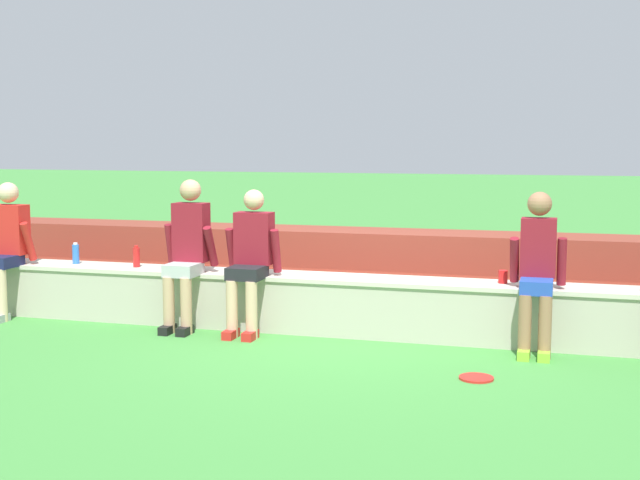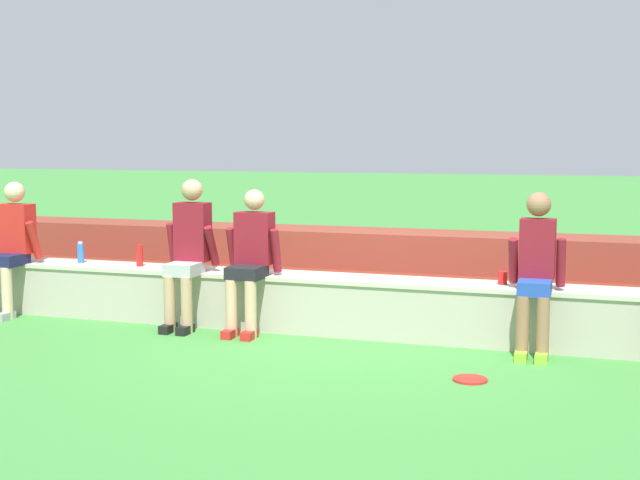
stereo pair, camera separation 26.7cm
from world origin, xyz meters
TOP-DOWN VIEW (x-y plane):
  - ground_plane at (0.00, 0.00)m, footprint 80.00×80.00m
  - stone_seating_wall at (0.00, 0.23)m, footprint 8.55×0.51m
  - brick_bleachers at (0.00, 1.63)m, footprint 11.88×1.51m
  - person_far_left at (-3.58, -0.02)m, footprint 0.55×0.57m
  - person_left_of_center at (-1.52, 0.01)m, footprint 0.51×0.59m
  - person_center at (-0.86, -0.00)m, footprint 0.54×0.60m
  - person_right_of_center at (1.80, -0.00)m, footprint 0.48×0.60m
  - water_bottle_mid_right at (-2.20, 0.24)m, footprint 0.07×0.07m
  - water_bottle_near_right at (-2.93, 0.27)m, footprint 0.07×0.07m
  - plastic_cup_middle at (1.49, 0.28)m, footprint 0.08×0.08m
  - frisbee at (1.40, -1.01)m, footprint 0.27×0.27m

SIDE VIEW (x-z plane):
  - ground_plane at x=0.00m, z-range 0.00..0.00m
  - frisbee at x=1.40m, z-range 0.00..0.02m
  - stone_seating_wall at x=0.00m, z-range 0.02..0.57m
  - brick_bleachers at x=0.00m, z-range -0.07..0.75m
  - plastic_cup_middle at x=1.49m, z-range 0.55..0.67m
  - water_bottle_near_right at x=-2.93m, z-range 0.54..0.77m
  - water_bottle_mid_right at x=-2.20m, z-range 0.54..0.77m
  - person_center at x=-0.86m, z-range 0.05..1.42m
  - person_right_of_center at x=1.80m, z-range 0.05..1.45m
  - person_far_left at x=-3.58m, z-range 0.06..1.47m
  - person_left_of_center at x=-1.52m, z-range 0.05..1.52m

